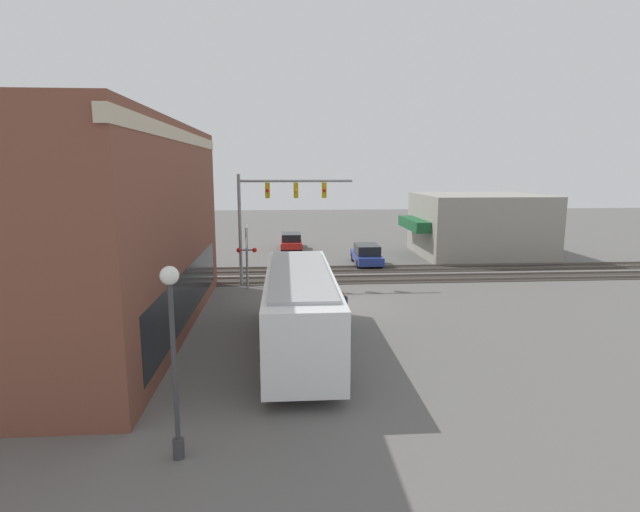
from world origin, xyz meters
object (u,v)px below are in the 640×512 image
Objects in this scene: city_bus at (300,307)px; parked_car_red at (291,242)px; pedestrian_near_bus at (344,311)px; streetlamp at (173,346)px; parked_car_blue at (367,255)px; crossing_signal at (247,250)px.

city_bus is 2.35× the size of parked_car_red.
parked_car_red is 22.58m from pedestrian_near_bus.
city_bus is at bearing -23.92° from streetlamp.
pedestrian_near_bus reaches higher than parked_car_blue.
crossing_signal reaches higher than pedestrian_near_bus.
crossing_signal is 2.19× the size of pedestrian_near_bus.
pedestrian_near_bus is at bearing -42.45° from city_bus.
pedestrian_near_bus is at bearing 166.99° from parked_car_blue.
parked_car_blue is 15.30m from pedestrian_near_bus.
pedestrian_near_bus is (-22.49, -1.96, 0.23)m from parked_car_red.
city_bus is 24.65m from parked_car_red.
streetlamp is at bearing 160.49° from parked_car_blue.
streetlamp is 1.07× the size of parked_car_red.
parked_car_red is (14.46, -2.76, -1.64)m from crossing_signal.
streetlamp is (-7.18, 3.18, 1.13)m from city_bus.
crossing_signal is at bearing 15.16° from city_bus.
streetlamp is 2.75× the size of pedestrian_near_bus.
parked_car_blue is (24.22, -8.58, -2.16)m from streetlamp.
crossing_signal is 10.78m from parked_car_blue.
parked_car_blue is (6.87, -8.16, -1.60)m from crossing_signal.
city_bus is 3.02m from pedestrian_near_bus.
city_bus is 2.31× the size of parked_car_blue.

